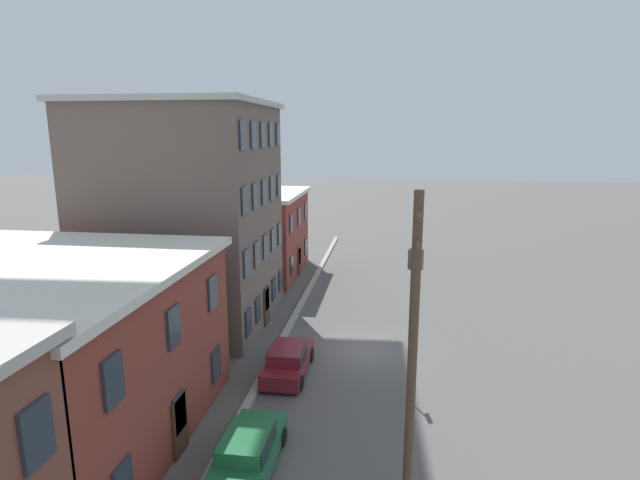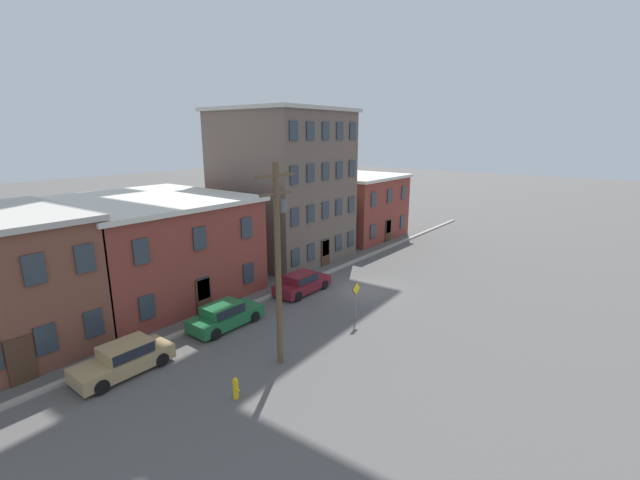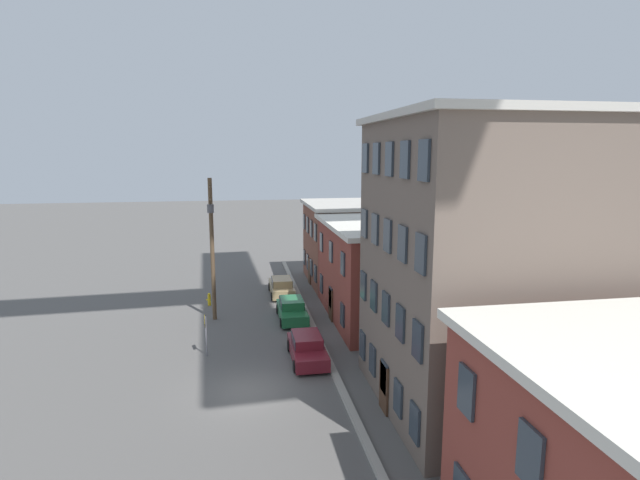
{
  "view_description": "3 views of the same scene",
  "coord_description": "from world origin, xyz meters",
  "views": [
    {
      "loc": [
        -24.7,
        -1.21,
        11.24
      ],
      "look_at": [
        1.88,
        2.58,
        5.45
      ],
      "focal_mm": 28.0,
      "sensor_mm": 36.0,
      "label": 1
    },
    {
      "loc": [
        -24.9,
        -15.17,
        10.96
      ],
      "look_at": [
        -0.4,
        4.0,
        3.16
      ],
      "focal_mm": 24.0,
      "sensor_mm": 36.0,
      "label": 2
    },
    {
      "loc": [
        22.69,
        -0.33,
        11.37
      ],
      "look_at": [
        -0.47,
        3.62,
        7.26
      ],
      "focal_mm": 28.0,
      "sensor_mm": 36.0,
      "label": 3
    }
  ],
  "objects": [
    {
      "name": "ground_plane",
      "position": [
        0.0,
        0.0,
        0.0
      ],
      "size": [
        200.0,
        200.0,
        0.0
      ],
      "primitive_type": "plane",
      "color": "#565451"
    },
    {
      "name": "kerb_strip",
      "position": [
        0.0,
        4.5,
        0.08
      ],
      "size": [
        56.0,
        0.36,
        0.16
      ],
      "primitive_type": "cube",
      "color": "#9E998E",
      "rests_on": "ground_plane"
    },
    {
      "name": "apartment_midblock",
      "position": [
        -9.69,
        11.95,
        3.37
      ],
      "size": [
        11.81,
        12.42,
        6.71
      ],
      "color": "brown",
      "rests_on": "ground_plane"
    },
    {
      "name": "apartment_far",
      "position": [
        2.82,
        10.69,
        6.52
      ],
      "size": [
        10.07,
        9.91,
        13.01
      ],
      "color": "#66564C",
      "rests_on": "ground_plane"
    },
    {
      "name": "apartment_annex",
      "position": [
        13.59,
        10.93,
        3.33
      ],
      "size": [
        9.8,
        10.38,
        6.63
      ],
      "color": "brown",
      "rests_on": "ground_plane"
    },
    {
      "name": "car_green",
      "position": [
        -10.24,
        3.32,
        0.75
      ],
      "size": [
        4.4,
        1.92,
        1.43
      ],
      "color": "#1E6638",
      "rests_on": "ground_plane"
    },
    {
      "name": "car_maroon",
      "position": [
        -3.29,
        3.38,
        0.75
      ],
      "size": [
        4.4,
        1.92,
        1.43
      ],
      "color": "maroon",
      "rests_on": "ground_plane"
    },
    {
      "name": "caution_sign",
      "position": [
        -4.83,
        -2.18,
        1.62
      ],
      "size": [
        0.84,
        0.08,
        2.46
      ],
      "color": "slate",
      "rests_on": "ground_plane"
    },
    {
      "name": "utility_pole",
      "position": [
        -11.14,
        -1.96,
        5.46
      ],
      "size": [
        2.4,
        0.44,
        9.74
      ],
      "color": "brown",
      "rests_on": "ground_plane"
    }
  ]
}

